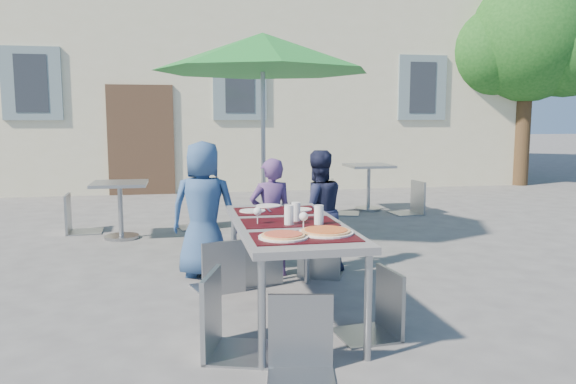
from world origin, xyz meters
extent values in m
plane|color=#4A4A4C|center=(0.00, 0.00, 0.00)|extent=(90.00, 90.00, 0.00)
cube|color=beige|center=(0.00, 11.50, 3.50)|extent=(13.00, 8.00, 7.00)
cube|color=#453021|center=(-2.00, 7.47, 1.10)|extent=(1.30, 0.06, 2.20)
cube|color=slate|center=(-4.00, 7.47, 2.20)|extent=(1.10, 0.06, 1.40)
cube|color=#262B33|center=(-4.00, 7.45, 2.20)|extent=(0.60, 0.04, 1.10)
cube|color=slate|center=(0.00, 7.47, 2.20)|extent=(1.10, 0.06, 1.40)
cube|color=#262B33|center=(0.00, 7.45, 2.20)|extent=(0.60, 0.04, 1.10)
cube|color=slate|center=(4.00, 7.47, 2.20)|extent=(1.10, 0.06, 1.40)
cube|color=#262B33|center=(4.00, 7.45, 2.20)|extent=(0.60, 0.04, 1.10)
cylinder|color=#402E1B|center=(6.50, 7.50, 1.40)|extent=(0.36, 0.36, 2.80)
sphere|color=#124514|center=(6.50, 7.50, 3.30)|extent=(2.80, 2.80, 2.80)
sphere|color=#124514|center=(5.70, 7.80, 3.00)|extent=(2.00, 2.00, 2.00)
sphere|color=#124514|center=(7.20, 7.10, 3.10)|extent=(2.20, 2.20, 2.20)
sphere|color=#124514|center=(6.70, 8.10, 3.80)|extent=(1.80, 1.80, 1.80)
cube|color=#4B4B51|center=(-0.45, -0.05, 0.72)|extent=(0.80, 1.85, 0.05)
cylinder|color=gray|center=(-0.79, -0.92, 0.35)|extent=(0.05, 0.05, 0.70)
cylinder|color=gray|center=(-0.11, -0.92, 0.35)|extent=(0.05, 0.05, 0.70)
cylinder|color=gray|center=(-0.79, 0.81, 0.35)|extent=(0.05, 0.05, 0.70)
cylinder|color=gray|center=(-0.11, 0.81, 0.35)|extent=(0.05, 0.05, 0.70)
cube|color=black|center=(-0.45, -0.60, 0.75)|extent=(0.70, 0.42, 0.01)
cube|color=black|center=(-0.45, -0.05, 0.75)|extent=(0.70, 0.42, 0.01)
cube|color=black|center=(-0.45, 0.50, 0.75)|extent=(0.70, 0.42, 0.01)
cylinder|color=white|center=(-0.60, -0.61, 0.76)|extent=(0.33, 0.33, 0.01)
cylinder|color=tan|center=(-0.60, -0.61, 0.77)|extent=(0.29, 0.29, 0.01)
cylinder|color=#A2260F|center=(-0.60, -0.61, 0.78)|extent=(0.25, 0.25, 0.01)
cylinder|color=white|center=(-0.28, -0.53, 0.76)|extent=(0.38, 0.38, 0.01)
cylinder|color=tan|center=(-0.28, -0.53, 0.77)|extent=(0.34, 0.34, 0.01)
cylinder|color=#A31D0B|center=(-0.28, -0.53, 0.78)|extent=(0.29, 0.29, 0.01)
cylinder|color=silver|center=(-0.47, -0.16, 0.82)|extent=(0.07, 0.07, 0.15)
cylinder|color=silver|center=(-0.39, -0.02, 0.82)|extent=(0.07, 0.07, 0.15)
cylinder|color=silver|center=(-0.25, -0.19, 0.82)|extent=(0.07, 0.07, 0.15)
cylinder|color=silver|center=(-0.69, -0.09, 0.75)|extent=(0.06, 0.06, 0.00)
cylinder|color=silver|center=(-0.69, -0.09, 0.79)|extent=(0.01, 0.01, 0.08)
sphere|color=silver|center=(-0.69, -0.09, 0.85)|extent=(0.06, 0.06, 0.06)
cylinder|color=silver|center=(-0.41, -0.37, 0.75)|extent=(0.06, 0.06, 0.00)
cylinder|color=silver|center=(-0.41, -0.37, 0.79)|extent=(0.01, 0.01, 0.08)
sphere|color=silver|center=(-0.41, -0.37, 0.85)|extent=(0.06, 0.06, 0.06)
cylinder|color=white|center=(-0.66, 0.48, 0.76)|extent=(0.22, 0.22, 0.01)
cube|color=#929599|center=(-0.52, 0.48, 0.76)|extent=(0.02, 0.18, 0.00)
cylinder|color=white|center=(-0.25, 0.47, 0.76)|extent=(0.22, 0.22, 0.01)
cube|color=#929599|center=(-0.11, 0.47, 0.76)|extent=(0.02, 0.18, 0.00)
cylinder|color=white|center=(-0.48, 0.73, 0.76)|extent=(0.22, 0.22, 0.01)
cube|color=#929599|center=(-0.34, 0.73, 0.76)|extent=(0.02, 0.18, 0.00)
imported|color=#2D4B7C|center=(-1.04, 1.23, 0.66)|extent=(0.74, 0.58, 1.33)
imported|color=#4C3267|center=(-0.40, 1.12, 0.58)|extent=(0.45, 0.32, 1.16)
imported|color=#1B1F3B|center=(0.09, 1.22, 0.61)|extent=(0.63, 0.41, 1.23)
cube|color=gray|center=(-0.95, 0.80, 0.43)|extent=(0.49, 0.49, 0.03)
cube|color=gray|center=(-0.90, 0.62, 0.67)|extent=(0.39, 0.14, 0.48)
cylinder|color=gray|center=(-0.83, 1.01, 0.21)|extent=(0.02, 0.02, 0.42)
cylinder|color=gray|center=(-1.16, 0.92, 0.21)|extent=(0.02, 0.02, 0.42)
cylinder|color=gray|center=(-0.74, 0.68, 0.21)|extent=(0.02, 0.02, 0.42)
cylinder|color=gray|center=(-1.07, 0.59, 0.21)|extent=(0.02, 0.02, 0.42)
cube|color=gray|center=(-0.56, 0.96, 0.41)|extent=(0.46, 0.46, 0.03)
cube|color=gray|center=(-0.52, 0.79, 0.63)|extent=(0.37, 0.12, 0.45)
cylinder|color=gray|center=(-0.45, 1.16, 0.20)|extent=(0.02, 0.02, 0.40)
cylinder|color=gray|center=(-0.76, 1.08, 0.20)|extent=(0.02, 0.02, 0.40)
cylinder|color=gray|center=(-0.37, 0.84, 0.20)|extent=(0.02, 0.02, 0.40)
cylinder|color=gray|center=(-0.68, 0.77, 0.20)|extent=(0.02, 0.02, 0.40)
cube|color=gray|center=(0.11, 1.08, 0.45)|extent=(0.54, 0.54, 0.03)
cube|color=gray|center=(0.03, 0.90, 0.69)|extent=(0.40, 0.19, 0.50)
cylinder|color=gray|center=(0.34, 1.18, 0.22)|extent=(0.02, 0.02, 0.44)
cylinder|color=gray|center=(0.01, 1.32, 0.22)|extent=(0.02, 0.02, 0.44)
cylinder|color=gray|center=(0.20, 0.85, 0.22)|extent=(0.02, 0.02, 0.44)
cylinder|color=gray|center=(-0.13, 0.99, 0.22)|extent=(0.02, 0.02, 0.44)
cube|color=#93999E|center=(-0.87, -0.67, 0.49)|extent=(0.57, 0.57, 0.03)
cube|color=#93999E|center=(-1.08, -0.61, 0.76)|extent=(0.17, 0.44, 0.54)
cylinder|color=#93999E|center=(-0.74, -0.92, 0.24)|extent=(0.02, 0.02, 0.48)
cylinder|color=#93999E|center=(-0.63, -0.55, 0.24)|extent=(0.02, 0.02, 0.48)
cylinder|color=#93999E|center=(-1.12, -0.80, 0.24)|extent=(0.02, 0.02, 0.48)
cylinder|color=#93999E|center=(-1.00, -0.43, 0.24)|extent=(0.02, 0.02, 0.48)
cube|color=gray|center=(0.01, -0.53, 0.42)|extent=(0.44, 0.44, 0.03)
cube|color=gray|center=(0.20, -0.51, 0.66)|extent=(0.07, 0.40, 0.47)
cylinder|color=gray|center=(-0.18, -0.39, 0.21)|extent=(0.02, 0.02, 0.41)
cylinder|color=gray|center=(-0.14, -0.72, 0.21)|extent=(0.02, 0.02, 0.41)
cylinder|color=gray|center=(0.16, -0.35, 0.21)|extent=(0.02, 0.02, 0.41)
cylinder|color=gray|center=(0.20, -0.68, 0.21)|extent=(0.02, 0.02, 0.41)
cube|color=gray|center=(-0.59, -1.14, 0.43)|extent=(0.47, 0.47, 0.03)
cube|color=gray|center=(-0.55, -0.95, 0.67)|extent=(0.40, 0.10, 0.48)
cylinder|color=gray|center=(-0.79, -1.28, 0.21)|extent=(0.02, 0.02, 0.42)
cylinder|color=gray|center=(-0.45, -1.34, 0.21)|extent=(0.02, 0.02, 0.42)
cylinder|color=gray|center=(-0.72, -0.94, 0.21)|extent=(0.02, 0.02, 0.42)
cylinder|color=gray|center=(-0.39, -1.00, 0.21)|extent=(0.02, 0.02, 0.42)
cylinder|color=#929599|center=(-0.23, 2.71, 0.05)|extent=(0.50, 0.50, 0.10)
cylinder|color=gray|center=(-0.23, 2.71, 1.19)|extent=(0.06, 0.06, 2.38)
cone|color=#1A762B|center=(-0.23, 2.71, 2.33)|extent=(2.66, 2.66, 0.47)
cylinder|color=#929599|center=(-2.01, 3.20, 0.02)|extent=(0.44, 0.44, 0.04)
cylinder|color=gray|center=(-2.01, 3.20, 0.34)|extent=(0.06, 0.06, 0.68)
cube|color=gray|center=(-2.01, 3.20, 0.71)|extent=(0.68, 0.68, 0.04)
cube|color=gray|center=(-2.53, 3.69, 0.48)|extent=(0.47, 0.47, 0.03)
cube|color=gray|center=(-2.75, 3.68, 0.74)|extent=(0.05, 0.44, 0.53)
cylinder|color=gray|center=(-2.33, 3.51, 0.23)|extent=(0.02, 0.02, 0.46)
cylinder|color=gray|center=(-2.35, 3.89, 0.23)|extent=(0.02, 0.02, 0.46)
cylinder|color=gray|center=(-2.71, 3.50, 0.23)|extent=(0.02, 0.02, 0.46)
cylinder|color=gray|center=(-2.73, 3.88, 0.23)|extent=(0.02, 0.02, 0.46)
cube|color=gray|center=(-1.07, 3.74, 0.47)|extent=(0.52, 0.52, 0.03)
cube|color=gray|center=(-0.87, 3.79, 0.73)|extent=(0.13, 0.43, 0.52)
cylinder|color=gray|center=(-1.29, 3.88, 0.23)|extent=(0.02, 0.02, 0.46)
cylinder|color=gray|center=(-1.21, 3.52, 0.23)|extent=(0.02, 0.02, 0.46)
cylinder|color=gray|center=(-0.93, 3.96, 0.23)|extent=(0.02, 0.02, 0.46)
cylinder|color=gray|center=(-0.85, 3.60, 0.23)|extent=(0.02, 0.02, 0.46)
cylinder|color=#929599|center=(1.86, 4.74, 0.02)|extent=(0.44, 0.44, 0.04)
cylinder|color=gray|center=(1.86, 4.74, 0.36)|extent=(0.06, 0.06, 0.72)
cube|color=gray|center=(1.86, 4.74, 0.75)|extent=(0.72, 0.72, 0.04)
cube|color=gray|center=(1.36, 4.44, 0.49)|extent=(0.59, 0.59, 0.03)
cube|color=gray|center=(1.15, 4.51, 0.77)|extent=(0.19, 0.44, 0.55)
cylinder|color=gray|center=(1.47, 4.18, 0.24)|extent=(0.02, 0.02, 0.48)
cylinder|color=gray|center=(1.61, 4.56, 0.24)|extent=(0.02, 0.02, 0.48)
cylinder|color=gray|center=(1.10, 4.32, 0.24)|extent=(0.02, 0.02, 0.48)
cylinder|color=gray|center=(1.24, 4.69, 0.24)|extent=(0.02, 0.02, 0.48)
cube|color=gray|center=(2.33, 4.25, 0.48)|extent=(0.48, 0.48, 0.03)
cube|color=gray|center=(2.54, 4.27, 0.74)|extent=(0.07, 0.45, 0.53)
cylinder|color=gray|center=(2.12, 4.43, 0.23)|extent=(0.02, 0.02, 0.47)
cylinder|color=gray|center=(2.15, 4.05, 0.23)|extent=(0.02, 0.02, 0.47)
cylinder|color=gray|center=(2.50, 4.46, 0.23)|extent=(0.02, 0.02, 0.47)
cylinder|color=gray|center=(2.53, 4.08, 0.23)|extent=(0.02, 0.02, 0.47)
camera|label=1|loc=(-1.26, -4.18, 1.54)|focal=35.00mm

